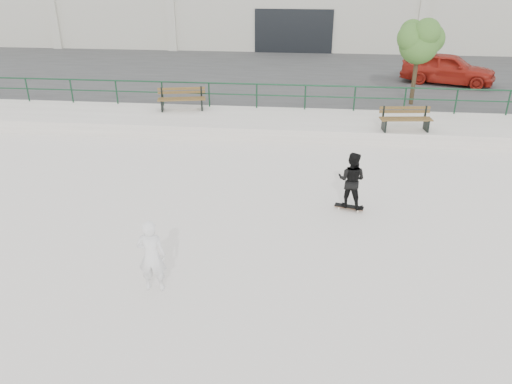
# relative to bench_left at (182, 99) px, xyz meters

# --- Properties ---
(ground) EXTENTS (120.00, 120.00, 0.00)m
(ground) POSITION_rel_bench_left_xyz_m (4.04, -10.24, -0.94)
(ground) COLOR white
(ground) RESTS_ON ground
(ledge) EXTENTS (30.00, 3.00, 0.50)m
(ledge) POSITION_rel_bench_left_xyz_m (4.04, -0.74, -0.69)
(ledge) COLOR beige
(ledge) RESTS_ON ground
(parking_strip) EXTENTS (60.00, 14.00, 0.50)m
(parking_strip) POSITION_rel_bench_left_xyz_m (4.04, 7.76, -0.69)
(parking_strip) COLOR #393939
(parking_strip) RESTS_ON ground
(railing) EXTENTS (28.00, 0.06, 1.03)m
(railing) POSITION_rel_bench_left_xyz_m (4.04, 0.56, 0.30)
(railing) COLOR #163E26
(railing) RESTS_ON ledge
(bench_left) EXTENTS (2.01, 0.95, 0.89)m
(bench_left) POSITION_rel_bench_left_xyz_m (0.00, 0.00, 0.00)
(bench_left) COLOR brown
(bench_left) RESTS_ON ledge
(bench_right) EXTENTS (1.90, 0.75, 0.85)m
(bench_right) POSITION_rel_bench_left_xyz_m (8.69, -1.78, -0.02)
(bench_right) COLOR brown
(bench_right) RESTS_ON ledge
(tree) EXTENTS (2.01, 1.78, 3.56)m
(tree) POSITION_rel_bench_left_xyz_m (9.58, 1.86, 2.23)
(tree) COLOR #3F311F
(tree) RESTS_ON parking_strip
(red_car) EXTENTS (4.74, 3.09, 1.50)m
(red_car) POSITION_rel_bench_left_xyz_m (11.92, 5.87, 0.31)
(red_car) COLOR maroon
(red_car) RESTS_ON parking_strip
(skateboard) EXTENTS (0.81, 0.38, 0.09)m
(skateboard) POSITION_rel_bench_left_xyz_m (6.40, -7.35, -0.87)
(skateboard) COLOR black
(skateboard) RESTS_ON ground
(standing_skater) EXTENTS (0.91, 0.81, 1.56)m
(standing_skater) POSITION_rel_bench_left_xyz_m (6.40, -7.35, -0.07)
(standing_skater) COLOR black
(standing_skater) RESTS_ON skateboard
(seated_skater) EXTENTS (0.61, 0.42, 1.60)m
(seated_skater) POSITION_rel_bench_left_xyz_m (2.16, -11.42, -0.14)
(seated_skater) COLOR white
(seated_skater) RESTS_ON ground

